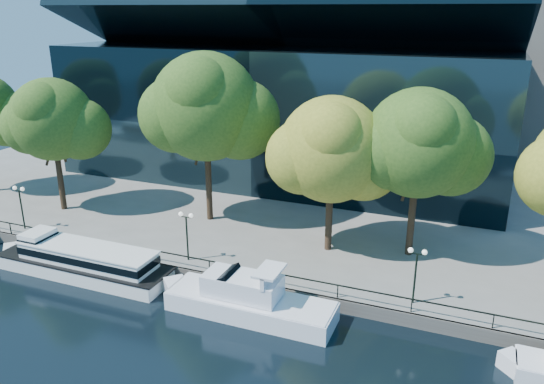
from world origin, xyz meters
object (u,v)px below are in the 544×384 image
at_px(tree_2, 207,109).
at_px(tree_4, 421,146).
at_px(lamp_1, 186,225).
at_px(lamp_2, 416,263).
at_px(tree_1, 53,122).
at_px(cruiser_near, 244,298).
at_px(lamp_0, 20,198).
at_px(tour_boat, 79,259).
at_px(tree_3, 333,152).

bearing_deg(tree_2, tree_4, -2.35).
relative_size(tree_4, lamp_1, 3.35).
bearing_deg(lamp_2, tree_1, 171.32).
relative_size(cruiser_near, lamp_0, 3.22).
relative_size(cruiser_near, tree_4, 0.96).
height_order(tour_boat, lamp_2, lamp_2).
bearing_deg(cruiser_near, tree_4, 50.51).
height_order(tree_4, lamp_0, tree_4).
height_order(tree_2, tree_4, tree_2).
xyz_separation_m(tree_1, lamp_1, (17.24, -5.30, -5.87)).
xyz_separation_m(cruiser_near, lamp_1, (-6.72, 4.07, 2.81)).
height_order(lamp_0, lamp_1, same).
height_order(cruiser_near, tree_2, tree_2).
distance_m(tour_boat, tree_4, 27.92).
xyz_separation_m(tour_boat, tree_4, (24.01, 11.22, 8.81)).
relative_size(tree_2, lamp_1, 3.86).
bearing_deg(lamp_2, tree_3, 141.49).
bearing_deg(lamp_2, tree_4, 99.06).
bearing_deg(lamp_2, lamp_1, 180.00).
bearing_deg(tree_4, lamp_0, -167.24).
height_order(tree_1, lamp_1, tree_1).
bearing_deg(tour_boat, lamp_2, 8.24).
relative_size(tree_3, lamp_1, 3.16).
bearing_deg(tour_boat, cruiser_near, -1.66).
relative_size(lamp_1, lamp_2, 1.00).
bearing_deg(lamp_0, lamp_2, 0.00).
relative_size(tree_1, lamp_0, 3.21).
height_order(tree_4, lamp_1, tree_4).
relative_size(tree_1, tree_2, 0.83).
relative_size(tree_3, lamp_0, 3.16).
bearing_deg(tree_1, cruiser_near, -21.36).
xyz_separation_m(tree_2, tree_4, (18.65, -0.77, -1.39)).
distance_m(tree_4, lamp_1, 18.99).
height_order(lamp_0, lamp_2, same).
relative_size(tree_4, lamp_2, 3.35).
bearing_deg(lamp_1, tree_4, 24.88).
distance_m(tour_boat, tree_1, 15.64).
bearing_deg(tree_3, tree_2, 169.39).
height_order(tour_boat, tree_1, tree_1).
height_order(cruiser_near, lamp_1, lamp_1).
height_order(lamp_1, lamp_2, same).
xyz_separation_m(tree_4, lamp_1, (-16.31, -7.56, -6.12)).
height_order(tree_2, tree_3, tree_2).
distance_m(tree_3, lamp_2, 11.08).
height_order(cruiser_near, tree_3, tree_3).
distance_m(tour_boat, tree_2, 16.62).
relative_size(tree_3, lamp_2, 3.16).
bearing_deg(cruiser_near, tour_boat, 178.34).
distance_m(cruiser_near, tree_2, 18.51).
bearing_deg(lamp_0, tree_3, 12.58).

